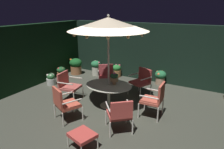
# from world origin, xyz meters

# --- Properties ---
(ground_plane) EXTENTS (7.96, 6.72, 0.02)m
(ground_plane) POSITION_xyz_m (0.00, 0.00, -0.01)
(ground_plane) COLOR #3F4136
(hedge_backdrop_rear) EXTENTS (7.96, 0.30, 2.39)m
(hedge_backdrop_rear) POSITION_xyz_m (0.00, 3.21, 1.20)
(hedge_backdrop_rear) COLOR black
(hedge_backdrop_rear) RESTS_ON ground_plane
(hedge_backdrop_left) EXTENTS (0.30, 6.72, 2.39)m
(hedge_backdrop_left) POSITION_xyz_m (-3.83, 0.00, 1.20)
(hedge_backdrop_left) COLOR black
(hedge_backdrop_left) RESTS_ON ground_plane
(patio_dining_table) EXTENTS (1.47, 1.18, 0.72)m
(patio_dining_table) POSITION_xyz_m (-0.23, 0.18, 0.58)
(patio_dining_table) COLOR silver
(patio_dining_table) RESTS_ON ground_plane
(patio_umbrella) EXTENTS (2.31, 2.31, 2.81)m
(patio_umbrella) POSITION_xyz_m (-0.23, 0.18, 2.54)
(patio_umbrella) COLOR beige
(patio_umbrella) RESTS_ON ground_plane
(centerpiece_planter) EXTENTS (0.26, 0.26, 0.38)m
(centerpiece_planter) POSITION_xyz_m (-0.10, 0.30, 0.94)
(centerpiece_planter) COLOR tan
(centerpiece_planter) RESTS_ON patio_dining_table
(patio_chair_north) EXTENTS (0.79, 0.76, 0.95)m
(patio_chair_north) POSITION_xyz_m (0.33, 1.53, 0.56)
(patio_chair_north) COLOR silver
(patio_chair_north) RESTS_ON ground_plane
(patio_chair_northeast) EXTENTS (0.82, 0.80, 0.93)m
(patio_chair_northeast) POSITION_xyz_m (-1.05, 1.39, 0.54)
(patio_chair_northeast) COLOR silver
(patio_chair_northeast) RESTS_ON ground_plane
(patio_chair_east) EXTENTS (0.70, 0.74, 0.94)m
(patio_chair_east) POSITION_xyz_m (-1.68, -0.06, 0.54)
(patio_chair_east) COLOR beige
(patio_chair_east) RESTS_ON ground_plane
(patio_chair_southeast) EXTENTS (0.80, 0.80, 0.97)m
(patio_chair_southeast) POSITION_xyz_m (-0.85, -1.16, 0.54)
(patio_chair_southeast) COLOR silver
(patio_chair_southeast) RESTS_ON ground_plane
(patio_chair_south) EXTENTS (0.83, 0.83, 0.92)m
(patio_chair_south) POSITION_xyz_m (0.73, -0.93, 0.53)
(patio_chair_south) COLOR silver
(patio_chair_south) RESTS_ON ground_plane
(patio_chair_southwest) EXTENTS (0.61, 0.62, 1.02)m
(patio_chair_southwest) POSITION_xyz_m (1.24, 0.24, 0.59)
(patio_chair_southwest) COLOR silver
(patio_chair_southwest) RESTS_ON ground_plane
(ottoman_footrest) EXTENTS (0.65, 0.60, 0.37)m
(ottoman_footrest) POSITION_xyz_m (0.29, -1.87, 0.32)
(ottoman_footrest) COLOR beige
(ottoman_footrest) RESTS_ON ground_plane
(potted_plant_left_far) EXTENTS (0.45, 0.45, 0.56)m
(potted_plant_left_far) POSITION_xyz_m (0.61, 2.90, 0.31)
(potted_plant_left_far) COLOR tan
(potted_plant_left_far) RESTS_ON ground_plane
(potted_plant_back_right) EXTENTS (0.41, 0.41, 0.54)m
(potted_plant_back_right) POSITION_xyz_m (-1.40, 2.88, 0.28)
(potted_plant_back_right) COLOR #9F693E
(potted_plant_back_right) RESTS_ON ground_plane
(potted_plant_front_corner) EXTENTS (0.58, 0.58, 0.74)m
(potted_plant_front_corner) POSITION_xyz_m (-3.24, 2.28, 0.40)
(potted_plant_front_corner) COLOR #A36840
(potted_plant_front_corner) RESTS_ON ground_plane
(potted_plant_left_near) EXTENTS (0.45, 0.45, 0.68)m
(potted_plant_left_near) POSITION_xyz_m (-2.32, 2.60, 0.38)
(potted_plant_left_near) COLOR beige
(potted_plant_left_near) RESTS_ON ground_plane
(potted_plant_back_left) EXTENTS (0.36, 0.36, 0.47)m
(potted_plant_back_left) POSITION_xyz_m (-3.22, 0.67, 0.23)
(potted_plant_back_left) COLOR beige
(potted_plant_back_left) RESTS_ON ground_plane
(potted_plant_right_near) EXTENTS (0.37, 0.37, 0.53)m
(potted_plant_right_near) POSITION_xyz_m (-3.37, 1.43, 0.28)
(potted_plant_right_near) COLOR #AD6C41
(potted_plant_right_near) RESTS_ON ground_plane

